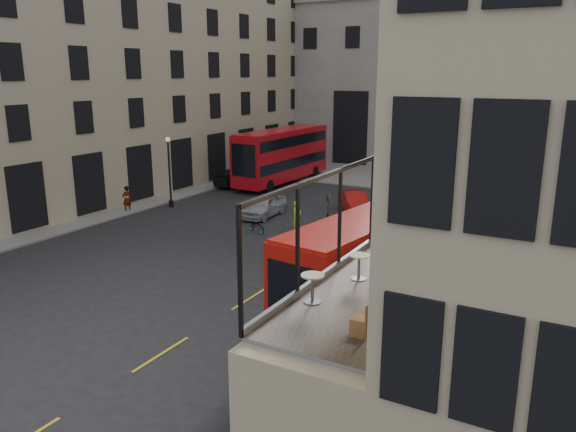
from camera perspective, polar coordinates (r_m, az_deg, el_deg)
The scene contains 31 objects.
ground at distance 20.55m, azimuth -8.42°, elevation -15.02°, with size 140.00×140.00×0.00m, color black.
host_building_main at distance 14.23m, azimuth 24.00°, elevation 4.01°, with size 7.26×11.40×15.10m.
host_frontage at distance 16.70m, azimuth 9.80°, elevation -13.66°, with size 3.00×11.00×4.50m, color tan.
cafe_floor at distance 15.75m, azimuth 10.16°, elevation -6.25°, with size 3.00×10.00×0.10m, color slate.
building_left at distance 51.11m, azimuth -19.72°, elevation 15.18°, with size 14.60×50.60×22.00m.
gateway at distance 64.06m, azimuth 15.07°, elevation 13.42°, with size 35.00×10.60×18.00m.
pavement_far at distance 55.67m, azimuth 10.84°, elevation 3.90°, with size 40.00×12.00×0.12m, color slate.
pavement_left at distance 43.32m, azimuth -22.00°, elevation 0.08°, with size 8.00×48.00×0.12m, color slate.
traffic_light_near at distance 29.71m, azimuth 4.04°, elevation -0.44°, with size 0.16×0.20×3.80m.
traffic_light_far at distance 50.07m, azimuth -2.64°, elevation 5.72°, with size 0.16×0.20×3.80m.
street_lamp_a at distance 43.32m, azimuth -11.93°, elevation 3.99°, with size 0.36×0.36×5.33m.
street_lamp_b at distance 51.55m, azimuth 9.53°, elevation 5.75°, with size 0.36×0.36×5.33m.
bus_near at distance 23.57m, azimuth 8.70°, elevation -4.36°, with size 4.06×11.46×4.48m.
bus_far at distance 51.70m, azimuth -0.59°, elevation 6.41°, with size 3.10×12.45×4.95m.
car_a at distance 39.96m, azimuth -2.48°, elevation 1.05°, with size 1.83×4.54×1.55m, color #9C9FA4.
car_b at distance 41.29m, azimuth 6.80°, elevation 1.38°, with size 1.61×4.62×1.52m, color #A00C09.
car_c at distance 51.01m, azimuth -4.83°, elevation 3.99°, with size 2.23×5.49×1.59m, color black.
bicycle at distance 36.05m, azimuth -3.25°, elevation -1.00°, with size 0.59×1.68×0.88m, color gray.
cyclist at distance 36.22m, azimuth 0.92°, elevation -0.02°, with size 0.72×0.47×1.97m, color #B6EA18.
pedestrian_a at distance 55.63m, azimuth -4.05°, elevation 4.97°, with size 0.85×0.66×1.75m, color gray.
pedestrian_b at distance 53.37m, azimuth 10.79°, elevation 4.39°, with size 1.19×0.68×1.84m, color gray.
pedestrian_c at distance 55.57m, azimuth 17.15°, elevation 4.26°, with size 0.93×0.39×1.58m, color gray.
pedestrian_d at distance 46.55m, azimuth 21.04°, elevation 2.20°, with size 0.90×0.58×1.84m, color gray.
pedestrian_e at distance 42.75m, azimuth -16.07°, elevation 1.66°, with size 0.71×0.47×1.95m, color gray.
cafe_table_near at distance 13.69m, azimuth 2.51°, elevation -6.92°, with size 0.58×0.58×0.72m.
cafe_table_mid at distance 15.27m, azimuth 7.22°, elevation -4.76°, with size 0.56×0.56×0.70m.
cafe_table_far at distance 18.03m, azimuth 11.57°, elevation -1.59°, with size 0.68×0.68×0.86m.
cafe_chair_a at distance 12.26m, azimuth 7.44°, elevation -10.94°, with size 0.39×0.39×0.76m.
cafe_chair_b at distance 15.85m, azimuth 12.58°, elevation -5.18°, with size 0.38×0.38×0.75m.
cafe_chair_c at distance 16.37m, azimuth 14.11°, elevation -4.45°, with size 0.50×0.50×0.92m.
cafe_chair_d at distance 18.20m, azimuth 15.61°, elevation -2.63°, with size 0.45×0.45×0.91m.
Camera 1 is at (11.18, -13.99, 10.08)m, focal length 35.00 mm.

